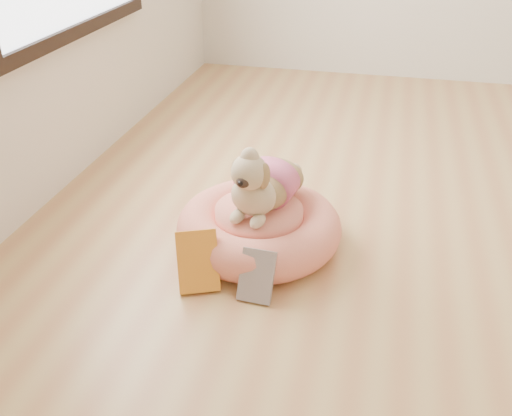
% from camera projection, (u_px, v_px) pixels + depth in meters
% --- Properties ---
extents(pet_bed, '(0.65, 0.65, 0.17)m').
position_uv_depth(pet_bed, '(259.00, 227.00, 2.25)').
color(pet_bed, '#E7645A').
rests_on(pet_bed, floor).
extents(dog, '(0.35, 0.45, 0.30)m').
position_uv_depth(dog, '(262.00, 172.00, 2.14)').
color(dog, olive).
rests_on(dog, pet_bed).
extents(book_yellow, '(0.18, 0.17, 0.21)m').
position_uv_depth(book_yellow, '(198.00, 261.00, 2.01)').
color(book_yellow, gold).
rests_on(book_yellow, floor).
extents(book_white, '(0.13, 0.11, 0.17)m').
position_uv_depth(book_white, '(257.00, 276.00, 1.96)').
color(book_white, white).
rests_on(book_white, floor).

